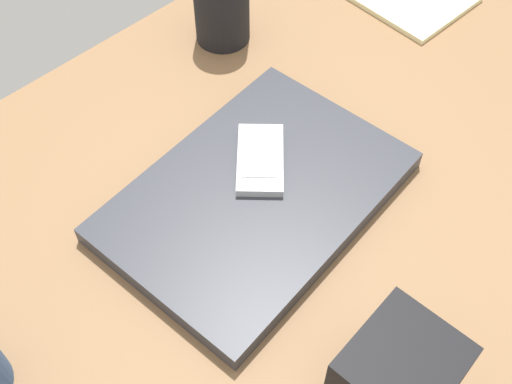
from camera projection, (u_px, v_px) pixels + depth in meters
The scene contains 5 objects.
desk_surface at pixel (259, 241), 76.60cm from camera, with size 120.00×80.00×3.00cm, color olive.
laptop_closed at pixel (256, 196), 77.15cm from camera, with size 34.86×24.02×2.42cm, color #33353D.
cell_phone_on_laptop at pixel (260, 159), 78.23cm from camera, with size 11.35×11.27×1.23cm.
desk_organizer at pixel (396, 380), 59.47cm from camera, with size 10.09×9.03×10.68cm, color black.
pen_cup at pixel (222, 8), 92.11cm from camera, with size 7.86×7.86×10.31cm, color black.
Camera 1 is at (29.26, 29.22, 66.24)cm, focal length 45.75 mm.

